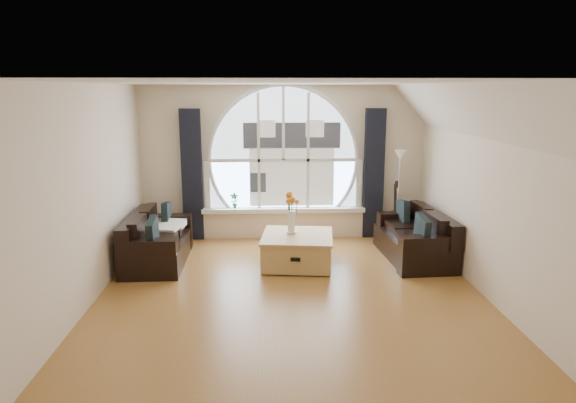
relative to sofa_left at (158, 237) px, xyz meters
The scene contains 21 objects.
ground 2.45m from the sofa_left, 34.92° to the right, with size 5.00×5.50×0.01m, color brown.
ceiling 3.34m from the sofa_left, 34.92° to the right, with size 5.00×5.50×0.01m, color silver.
wall_back 2.59m from the sofa_left, 34.50° to the left, with size 5.00×0.01×2.70m, color beige.
wall_front 4.68m from the sofa_left, 64.36° to the right, with size 5.00×0.01×2.70m, color beige.
wall_left 1.76m from the sofa_left, 110.39° to the right, with size 0.01×5.50×2.70m, color beige.
wall_right 4.79m from the sofa_left, 17.17° to the right, with size 0.01×5.50×2.70m, color beige.
attic_slope 4.82m from the sofa_left, 18.32° to the right, with size 0.92×5.50×0.72m, color silver.
arched_window 2.69m from the sofa_left, 33.91° to the left, with size 2.60×0.06×2.15m, color silver.
window_sill 2.36m from the sofa_left, 32.49° to the left, with size 2.90×0.22×0.08m, color white.
window_frame 2.67m from the sofa_left, 33.31° to the left, with size 2.76×0.08×2.15m, color white.
neighbor_house 2.74m from the sofa_left, 31.71° to the left, with size 1.70×0.02×1.50m, color silver.
curtain_left 1.50m from the sofa_left, 72.81° to the left, with size 0.35×0.12×2.30m, color black.
curtain_right 3.87m from the sofa_left, 19.14° to the left, with size 0.35×0.12×2.30m, color black.
sofa_left is the anchor object (origin of this frame).
sofa_right 3.99m from the sofa_left, ahead, with size 0.84×1.68×0.74m, color black.
coffee_chest 2.15m from the sofa_left, ahead, with size 1.05×1.05×0.51m, color #A78148.
throw_blanket 0.27m from the sofa_left, 76.39° to the left, with size 0.55×0.55×0.10m, color silver.
vase_flowers 2.10m from the sofa_left, ahead, with size 0.24×0.24×0.70m, color white.
floor_lamp 4.12m from the sofa_left, 14.11° to the left, with size 0.24×0.24×1.60m, color #B2B2B2.
guitar 4.12m from the sofa_left, 16.10° to the left, with size 0.36×0.24×1.06m, color brown.
potted_plant 1.71m from the sofa_left, 48.69° to the left, with size 0.14×0.10×0.27m, color #1E6023.
Camera 1 is at (-0.32, -6.23, 2.63)m, focal length 31.88 mm.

